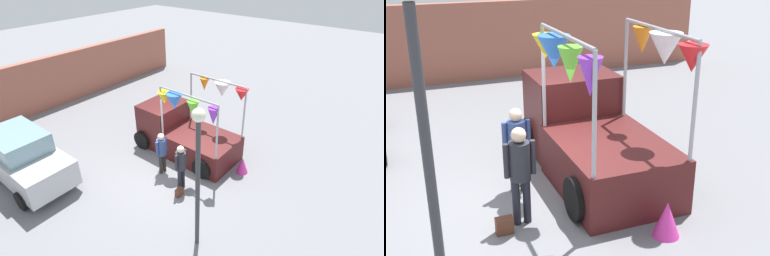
# 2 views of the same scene
# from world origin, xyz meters

# --- Properties ---
(ground_plane) EXTENTS (60.00, 60.00, 0.00)m
(ground_plane) POSITION_xyz_m (0.00, 0.00, 0.00)
(ground_plane) COLOR slate
(vendor_truck) EXTENTS (2.43, 4.04, 3.02)m
(vendor_truck) POSITION_xyz_m (1.51, 0.72, 0.90)
(vendor_truck) COLOR #4C1919
(vendor_truck) RESTS_ON ground
(parked_car) EXTENTS (1.88, 4.00, 1.88)m
(parked_car) POSITION_xyz_m (-3.32, 3.80, 0.94)
(parked_car) COLOR #B7B7BC
(parked_car) RESTS_ON ground
(person_customer) EXTENTS (0.53, 0.34, 1.70)m
(person_customer) POSITION_xyz_m (-0.33, -0.77, 1.03)
(person_customer) COLOR black
(person_customer) RESTS_ON ground
(person_vendor) EXTENTS (0.53, 0.34, 1.64)m
(person_vendor) POSITION_xyz_m (-0.09, 0.32, 0.99)
(person_vendor) COLOR #2D2823
(person_vendor) RESTS_ON ground
(handbag) EXTENTS (0.28, 0.16, 0.28)m
(handbag) POSITION_xyz_m (-0.68, -0.97, 0.14)
(handbag) COLOR #592D1E
(handbag) RESTS_ON ground
(street_lamp) EXTENTS (0.32, 0.32, 4.17)m
(street_lamp) POSITION_xyz_m (-1.79, -2.57, 2.70)
(street_lamp) COLOR #333338
(street_lamp) RESTS_ON ground
(brick_boundary_wall) EXTENTS (18.00, 0.36, 2.60)m
(brick_boundary_wall) POSITION_xyz_m (0.00, 8.65, 1.30)
(brick_boundary_wall) COLOR #9E5947
(brick_boundary_wall) RESTS_ON ground
(folded_kite_bundle_magenta) EXTENTS (0.60, 0.60, 0.60)m
(folded_kite_bundle_magenta) POSITION_xyz_m (1.71, -1.98, 0.30)
(folded_kite_bundle_magenta) COLOR #D83399
(folded_kite_bundle_magenta) RESTS_ON ground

